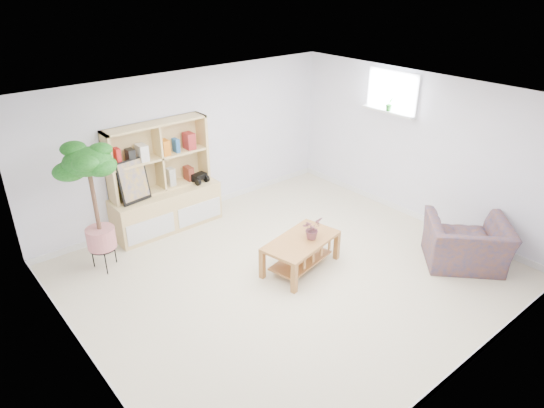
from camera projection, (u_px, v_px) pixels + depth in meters
floor at (289, 273)px, 6.69m from camera, size 5.50×5.00×0.01m
ceiling at (292, 101)px, 5.64m from camera, size 5.50×5.00×0.01m
walls at (290, 195)px, 6.16m from camera, size 5.51×5.01×2.40m
baseboard at (289, 270)px, 6.67m from camera, size 5.50×5.00×0.10m
window at (393, 92)px, 7.79m from camera, size 0.10×0.98×0.68m
window_sill at (388, 112)px, 7.90m from camera, size 0.14×1.00×0.04m
storage_unit at (164, 178)px, 7.50m from camera, size 1.73×0.58×1.73m
poster at (133, 181)px, 7.12m from camera, size 0.48×0.17×0.65m
toy_truck at (199, 177)px, 7.86m from camera, size 0.36×0.27×0.17m
coffee_table at (301, 254)px, 6.72m from camera, size 1.21×0.82×0.45m
table_plant at (312, 229)px, 6.60m from camera, size 0.33×0.31×0.30m
floor_tree at (96, 209)px, 6.41m from camera, size 0.82×0.82×1.84m
armchair at (467, 241)px, 6.72m from camera, size 1.41×1.41×0.79m
sill_plant at (389, 104)px, 7.84m from camera, size 0.13×0.11×0.23m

